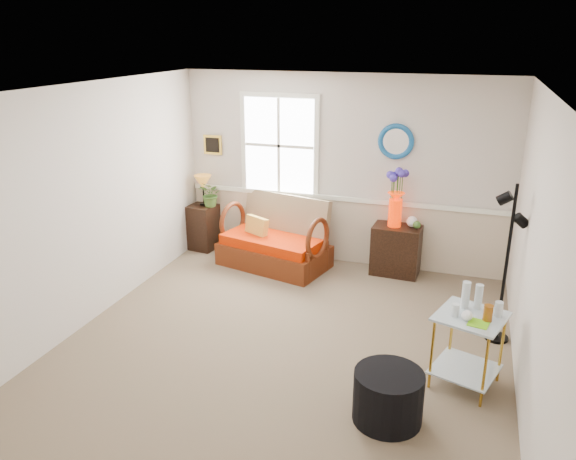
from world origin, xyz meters
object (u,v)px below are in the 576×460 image
(lamp_stand, at_px, (203,227))
(side_table, at_px, (467,350))
(cabinet, at_px, (396,250))
(ottoman, at_px, (388,397))
(floor_lamp, at_px, (506,265))
(loveseat, at_px, (274,234))

(lamp_stand, bearing_deg, side_table, -31.98)
(cabinet, bearing_deg, ottoman, -80.17)
(cabinet, xyz_separation_m, floor_lamp, (1.28, -1.40, 0.52))
(loveseat, xyz_separation_m, floor_lamp, (2.92, -1.14, 0.38))
(loveseat, distance_m, floor_lamp, 3.16)
(lamp_stand, xyz_separation_m, side_table, (3.84, -2.40, 0.02))
(loveseat, height_order, floor_lamp, floor_lamp)
(loveseat, bearing_deg, side_table, -25.13)
(loveseat, xyz_separation_m, lamp_stand, (-1.23, 0.30, -0.14))
(lamp_stand, xyz_separation_m, floor_lamp, (4.15, -1.44, 0.51))
(cabinet, bearing_deg, side_table, -64.75)
(floor_lamp, bearing_deg, cabinet, 139.37)
(loveseat, bearing_deg, ottoman, -40.82)
(loveseat, height_order, cabinet, loveseat)
(lamp_stand, bearing_deg, ottoman, -43.90)
(side_table, height_order, floor_lamp, floor_lamp)
(loveseat, relative_size, cabinet, 2.16)
(lamp_stand, relative_size, ottoman, 1.15)
(floor_lamp, xyz_separation_m, ottoman, (-0.90, -1.69, -0.63))
(floor_lamp, distance_m, ottoman, 2.01)
(loveseat, distance_m, cabinet, 1.67)
(loveseat, height_order, side_table, loveseat)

